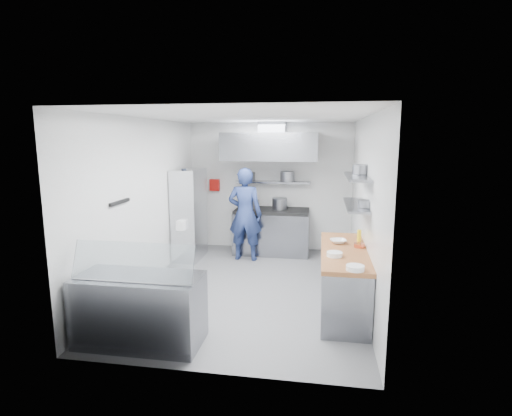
% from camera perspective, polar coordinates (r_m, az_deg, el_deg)
% --- Properties ---
extents(floor, '(5.00, 5.00, 0.00)m').
position_cam_1_polar(floor, '(6.82, -0.83, -11.28)').
color(floor, '#4D4D50').
rests_on(floor, ground).
extents(ceiling, '(5.00, 5.00, 0.00)m').
position_cam_1_polar(ceiling, '(6.36, -0.90, 12.92)').
color(ceiling, silver).
rests_on(ceiling, wall_back).
extents(wall_back, '(3.60, 2.80, 0.02)m').
position_cam_1_polar(wall_back, '(8.89, 1.98, 3.07)').
color(wall_back, white).
rests_on(wall_back, floor).
extents(wall_front, '(3.60, 2.80, 0.02)m').
position_cam_1_polar(wall_front, '(4.07, -7.11, -5.48)').
color(wall_front, white).
rests_on(wall_front, floor).
extents(wall_left, '(2.80, 5.00, 0.02)m').
position_cam_1_polar(wall_left, '(6.99, -15.55, 0.78)').
color(wall_left, white).
rests_on(wall_left, floor).
extents(wall_right, '(2.80, 5.00, 0.02)m').
position_cam_1_polar(wall_right, '(6.39, 15.25, -0.06)').
color(wall_right, white).
rests_on(wall_right, floor).
extents(gas_range, '(1.60, 0.80, 0.90)m').
position_cam_1_polar(gas_range, '(8.66, 2.26, -3.52)').
color(gas_range, gray).
rests_on(gas_range, floor).
extents(cooktop, '(1.57, 0.78, 0.06)m').
position_cam_1_polar(cooktop, '(8.56, 2.28, -0.39)').
color(cooktop, black).
rests_on(cooktop, gas_range).
extents(stock_pot_left, '(0.26, 0.26, 0.20)m').
position_cam_1_polar(stock_pot_left, '(8.65, -0.42, 0.60)').
color(stock_pot_left, slate).
rests_on(stock_pot_left, cooktop).
extents(stock_pot_mid, '(0.33, 0.33, 0.24)m').
position_cam_1_polar(stock_pot_mid, '(8.56, 3.40, 0.62)').
color(stock_pot_mid, slate).
rests_on(stock_pot_mid, cooktop).
extents(over_range_shelf, '(1.60, 0.30, 0.04)m').
position_cam_1_polar(over_range_shelf, '(8.71, 2.50, 3.71)').
color(over_range_shelf, gray).
rests_on(over_range_shelf, wall_back).
extents(shelf_pot_a, '(0.28, 0.28, 0.18)m').
position_cam_1_polar(shelf_pot_a, '(8.94, -1.04, 4.59)').
color(shelf_pot_a, slate).
rests_on(shelf_pot_a, over_range_shelf).
extents(shelf_pot_b, '(0.30, 0.30, 0.22)m').
position_cam_1_polar(shelf_pot_b, '(8.57, 4.48, 4.46)').
color(shelf_pot_b, slate).
rests_on(shelf_pot_b, over_range_shelf).
extents(extractor_hood, '(1.90, 1.15, 0.55)m').
position_cam_1_polar(extractor_hood, '(8.25, 2.20, 8.79)').
color(extractor_hood, gray).
rests_on(extractor_hood, wall_back).
extents(hood_duct, '(0.55, 0.55, 0.24)m').
position_cam_1_polar(hood_duct, '(8.47, 2.41, 11.39)').
color(hood_duct, slate).
rests_on(hood_duct, extractor_hood).
extents(red_firebox, '(0.22, 0.10, 0.26)m').
position_cam_1_polar(red_firebox, '(9.08, -5.93, 3.29)').
color(red_firebox, '#B7130E').
rests_on(red_firebox, wall_back).
extents(chef, '(0.71, 0.48, 1.90)m').
position_cam_1_polar(chef, '(8.08, -1.58, -0.89)').
color(chef, navy).
rests_on(chef, floor).
extents(wire_rack, '(0.50, 0.90, 1.85)m').
position_cam_1_polar(wire_rack, '(8.31, -9.49, -0.88)').
color(wire_rack, silver).
rests_on(wire_rack, floor).
extents(rack_bin_a, '(0.16, 0.20, 0.18)m').
position_cam_1_polar(rack_bin_a, '(7.90, -10.57, -2.42)').
color(rack_bin_a, white).
rests_on(rack_bin_a, wire_rack).
extents(rack_bin_b, '(0.14, 0.18, 0.16)m').
position_cam_1_polar(rack_bin_b, '(8.10, -9.93, 1.52)').
color(rack_bin_b, yellow).
rests_on(rack_bin_b, wire_rack).
extents(rack_jar, '(0.10, 0.10, 0.18)m').
position_cam_1_polar(rack_jar, '(7.81, -10.24, 4.89)').
color(rack_jar, black).
rests_on(rack_jar, wire_rack).
extents(knife_strip, '(0.04, 0.55, 0.05)m').
position_cam_1_polar(knife_strip, '(6.16, -18.89, 0.80)').
color(knife_strip, black).
rests_on(knife_strip, wall_left).
extents(prep_counter_base, '(0.62, 2.00, 0.84)m').
position_cam_1_polar(prep_counter_base, '(6.03, 12.32, -10.18)').
color(prep_counter_base, gray).
rests_on(prep_counter_base, floor).
extents(prep_counter_top, '(0.65, 2.04, 0.06)m').
position_cam_1_polar(prep_counter_top, '(5.89, 12.48, -6.07)').
color(prep_counter_top, brown).
rests_on(prep_counter_top, prep_counter_base).
extents(plate_stack_a, '(0.22, 0.22, 0.06)m').
position_cam_1_polar(plate_stack_a, '(5.02, 13.99, -8.30)').
color(plate_stack_a, white).
rests_on(plate_stack_a, prep_counter_top).
extents(plate_stack_b, '(0.21, 0.21, 0.06)m').
position_cam_1_polar(plate_stack_b, '(5.52, 11.16, -6.49)').
color(plate_stack_b, white).
rests_on(plate_stack_b, prep_counter_top).
extents(copper_pan, '(0.16, 0.16, 0.06)m').
position_cam_1_polar(copper_pan, '(6.04, 14.55, -5.18)').
color(copper_pan, '#D2613B').
rests_on(copper_pan, prep_counter_top).
extents(squeeze_bottle, '(0.06, 0.06, 0.18)m').
position_cam_1_polar(squeeze_bottle, '(6.37, 14.52, -3.83)').
color(squeeze_bottle, yellow).
rests_on(squeeze_bottle, prep_counter_top).
extents(mixing_bowl, '(0.29, 0.29, 0.06)m').
position_cam_1_polar(mixing_bowl, '(6.19, 11.64, -4.68)').
color(mixing_bowl, white).
rests_on(mixing_bowl, prep_counter_top).
extents(wall_shelf_lower, '(0.30, 1.30, 0.04)m').
position_cam_1_polar(wall_shelf_lower, '(6.06, 14.07, 0.42)').
color(wall_shelf_lower, gray).
rests_on(wall_shelf_lower, wall_right).
extents(wall_shelf_upper, '(0.30, 1.30, 0.04)m').
position_cam_1_polar(wall_shelf_upper, '(6.01, 14.24, 4.37)').
color(wall_shelf_upper, gray).
rests_on(wall_shelf_upper, wall_right).
extents(shelf_pot_c, '(0.21, 0.21, 0.10)m').
position_cam_1_polar(shelf_pot_c, '(5.77, 15.39, 0.59)').
color(shelf_pot_c, slate).
rests_on(shelf_pot_c, wall_shelf_lower).
extents(shelf_pot_d, '(0.23, 0.23, 0.14)m').
position_cam_1_polar(shelf_pot_d, '(6.23, 14.68, 5.38)').
color(shelf_pot_d, slate).
rests_on(shelf_pot_d, wall_shelf_upper).
extents(display_case, '(1.50, 0.70, 0.85)m').
position_cam_1_polar(display_case, '(5.18, -16.23, -13.77)').
color(display_case, gray).
rests_on(display_case, floor).
extents(display_glass, '(1.47, 0.19, 0.42)m').
position_cam_1_polar(display_glass, '(4.86, -17.21, -7.32)').
color(display_glass, silver).
rests_on(display_glass, display_case).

